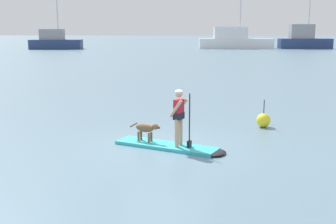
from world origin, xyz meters
TOP-DOWN VIEW (x-y plane):
  - ground_plane at (0.00, 0.00)m, footprint 400.00×400.00m
  - paddleboard at (0.21, -0.09)m, footprint 3.49×2.14m
  - person_paddler at (0.39, -0.18)m, footprint 0.68×0.60m
  - dog at (-0.64, 0.29)m, footprint 1.01×0.52m
  - moored_boat_center at (-22.58, 61.26)m, footprint 9.00×4.50m
  - moored_boat_far_port at (8.45, 64.79)m, footprint 13.02×3.06m
  - moored_boat_far_starboard at (20.62, 65.15)m, footprint 9.13×3.21m
  - marker_buoy at (3.39, 2.90)m, footprint 0.51×0.51m

SIDE VIEW (x-z plane):
  - ground_plane at x=0.00m, z-range 0.00..0.00m
  - paddleboard at x=0.21m, z-range 0.00..0.10m
  - marker_buoy at x=3.39m, z-range -0.25..0.76m
  - dog at x=-0.64m, z-range 0.21..0.80m
  - person_paddler at x=0.39m, z-range 0.23..1.93m
  - moored_boat_center at x=-22.58m, z-range -4.47..7.06m
  - moored_boat_far_port at x=8.45m, z-range -4.19..7.04m
  - moored_boat_far_starboard at x=20.62m, z-range -3.56..6.73m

